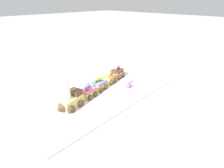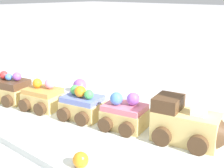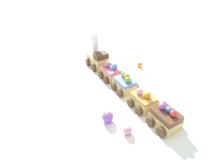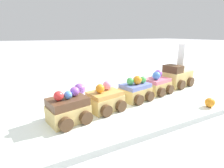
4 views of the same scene
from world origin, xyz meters
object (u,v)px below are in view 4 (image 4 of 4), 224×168
cake_train_locomotive (179,76)px  cake_car_caramel (105,100)px  gumball_orange (210,103)px  gumball_purple (80,89)px  cake_car_chocolate (68,109)px  cake_car_strawberry (157,85)px  cake_car_blueberry (135,91)px  gumball_pink (62,97)px

cake_train_locomotive → cake_car_caramel: size_ratio=1.58×
gumball_orange → gumball_purple: 0.32m
gumball_purple → gumball_orange: bearing=-42.6°
cake_car_chocolate → cake_car_strawberry: bearing=0.0°
cake_car_blueberry → cake_car_caramel: size_ratio=1.00×
gumball_pink → cake_car_caramel: bearing=-47.9°
cake_car_caramel → cake_car_strawberry: bearing=-0.1°
cake_car_strawberry → gumball_pink: (-0.25, 0.05, -0.01)m
cake_car_caramel → gumball_pink: 0.11m
cake_car_blueberry → gumball_orange: (0.12, -0.12, -0.01)m
cake_car_caramel → gumball_orange: bearing=-36.6°
cake_car_blueberry → cake_car_caramel: (-0.09, -0.02, -0.00)m
cake_car_strawberry → cake_car_blueberry: bearing=-179.8°
cake_car_chocolate → gumball_purple: (0.06, 0.14, -0.01)m
gumball_purple → cake_train_locomotive: bearing=-10.5°
cake_car_blueberry → gumball_purple: 0.15m
cake_train_locomotive → gumball_pink: 0.37m
gumball_orange → cake_car_strawberry: bearing=105.2°
cake_car_caramel → gumball_pink: cake_car_caramel is taller
cake_car_chocolate → gumball_pink: 0.10m
cake_train_locomotive → cake_car_blueberry: bearing=-179.9°
cake_car_blueberry → cake_car_chocolate: size_ratio=1.00×
cake_car_caramel → cake_car_chocolate: cake_car_chocolate is taller
gumball_orange → gumball_purple: (-0.24, 0.22, 0.01)m
cake_car_strawberry → gumball_pink: bearing=157.6°
cake_car_strawberry → gumball_orange: bearing=-86.6°
cake_car_blueberry → cake_car_chocolate: 0.18m
cake_car_chocolate → gumball_purple: size_ratio=2.67×
cake_car_chocolate → gumball_purple: bearing=52.9°
cake_car_strawberry → gumball_orange: cake_car_strawberry is taller
gumball_purple → cake_car_strawberry: bearing=-22.1°
cake_car_caramel → cake_car_chocolate: 0.09m
cake_car_blueberry → cake_car_strawberry: bearing=0.2°
cake_car_strawberry → gumball_purple: bearing=146.1°
cake_car_chocolate → gumball_pink: size_ratio=3.46×
gumball_orange → gumball_purple: size_ratio=0.68×
cake_train_locomotive → cake_car_strawberry: size_ratio=1.58×
cake_train_locomotive → gumball_purple: size_ratio=4.21×
cake_train_locomotive → gumball_pink: cake_train_locomotive is taller
gumball_orange → cake_train_locomotive: bearing=65.1°
gumball_pink → gumball_purple: size_ratio=0.77×
cake_train_locomotive → cake_car_chocolate: 0.38m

